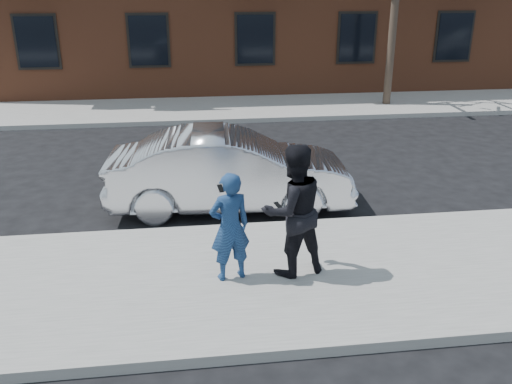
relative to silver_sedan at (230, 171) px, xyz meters
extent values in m
plane|color=black|center=(1.70, -2.71, -0.77)|extent=(100.00, 100.00, 0.00)
cube|color=gray|center=(1.70, -2.96, -0.69)|extent=(50.00, 3.50, 0.15)
cube|color=#999691|center=(1.70, -1.16, -0.69)|extent=(50.00, 0.10, 0.15)
cube|color=gray|center=(1.70, 8.54, -0.69)|extent=(50.00, 3.50, 0.15)
cube|color=#999691|center=(1.70, 6.74, -0.69)|extent=(50.00, 0.10, 0.15)
cube|color=black|center=(-5.80, 10.23, 1.43)|extent=(1.30, 0.06, 1.70)
cube|color=black|center=(5.60, 10.23, 1.43)|extent=(1.30, 0.06, 1.70)
cylinder|color=#33261E|center=(6.20, 8.29, 1.48)|extent=(0.26, 0.26, 4.20)
imported|color=silver|center=(0.00, 0.00, 0.00)|extent=(4.73, 1.85, 1.53)
imported|color=navy|center=(-0.25, -2.95, 0.19)|extent=(0.66, 0.52, 1.61)
cube|color=black|center=(-0.35, -2.75, 0.70)|extent=(0.10, 0.14, 0.08)
imported|color=black|center=(0.66, -2.89, 0.36)|extent=(1.12, 0.98, 1.96)
cube|color=black|center=(0.47, -2.76, 0.40)|extent=(0.12, 0.15, 0.06)
camera|label=1|loc=(-0.77, -9.82, 3.40)|focal=38.00mm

